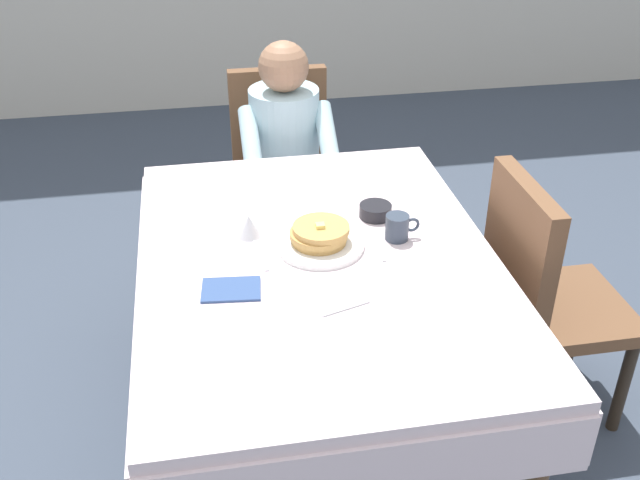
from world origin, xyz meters
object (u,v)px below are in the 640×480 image
object	(u,v)px
chair_diner	(282,160)
fork_left_of_plate	(261,255)
plate_breakfast	(320,245)
bowl_butter	(375,211)
diner_person	(286,146)
chair_right_side	(541,287)
breakfast_stack	(320,234)
cup_coffee	(398,227)
dining_table_main	(319,280)
spoon_near_edge	(345,308)
syrup_pitcher	(249,226)
knife_right_of_plate	(380,244)

from	to	relation	value
chair_diner	fork_left_of_plate	size ratio (longest dim) A/B	5.17
plate_breakfast	fork_left_of_plate	world-z (taller)	plate_breakfast
plate_breakfast	bowl_butter	size ratio (longest dim) A/B	2.55
diner_person	chair_diner	bearing A→B (deg)	-90.00
plate_breakfast	fork_left_of_plate	xyz separation A→B (m)	(-0.19, -0.02, -0.01)
chair_right_side	breakfast_stack	xyz separation A→B (m)	(-0.76, 0.06, 0.26)
chair_right_side	plate_breakfast	bearing A→B (deg)	-94.12
breakfast_stack	cup_coffee	size ratio (longest dim) A/B	1.68
dining_table_main	spoon_near_edge	world-z (taller)	spoon_near_edge
chair_diner	diner_person	world-z (taller)	diner_person
dining_table_main	bowl_butter	distance (m)	0.34
chair_right_side	spoon_near_edge	world-z (taller)	chair_right_side
chair_diner	bowl_butter	xyz separation A→B (m)	(0.20, -0.95, 0.23)
syrup_pitcher	fork_left_of_plate	xyz separation A→B (m)	(0.02, -0.13, -0.04)
chair_right_side	cup_coffee	world-z (taller)	chair_right_side
knife_right_of_plate	syrup_pitcher	bearing A→B (deg)	77.94
fork_left_of_plate	knife_right_of_plate	size ratio (longest dim) A/B	0.90
syrup_pitcher	fork_left_of_plate	world-z (taller)	syrup_pitcher
diner_person	cup_coffee	bearing A→B (deg)	103.79
plate_breakfast	knife_right_of_plate	world-z (taller)	plate_breakfast
chair_diner	chair_right_side	distance (m)	1.38
diner_person	spoon_near_edge	distance (m)	1.30
syrup_pitcher	bowl_butter	bearing A→B (deg)	6.98
knife_right_of_plate	spoon_near_edge	bearing A→B (deg)	156.13
chair_diner	diner_person	size ratio (longest dim) A/B	0.83
chair_right_side	spoon_near_edge	xyz separation A→B (m)	(-0.74, -0.28, 0.21)
bowl_butter	knife_right_of_plate	bearing A→B (deg)	-99.19
chair_diner	plate_breakfast	bearing A→B (deg)	88.91
plate_breakfast	breakfast_stack	xyz separation A→B (m)	(-0.00, 0.01, 0.04)
fork_left_of_plate	dining_table_main	bearing A→B (deg)	-106.87
dining_table_main	syrup_pitcher	xyz separation A→B (m)	(-0.20, 0.16, 0.13)
dining_table_main	syrup_pitcher	bearing A→B (deg)	140.79
dining_table_main	spoon_near_edge	xyz separation A→B (m)	(0.03, -0.28, 0.09)
plate_breakfast	bowl_butter	bearing A→B (deg)	36.36
breakfast_stack	fork_left_of_plate	bearing A→B (deg)	-171.75
chair_diner	breakfast_stack	size ratio (longest dim) A/B	4.90
breakfast_stack	knife_right_of_plate	bearing A→B (deg)	-8.22
plate_breakfast	spoon_near_edge	size ratio (longest dim) A/B	1.87
cup_coffee	spoon_near_edge	distance (m)	0.42
diner_person	plate_breakfast	size ratio (longest dim) A/B	4.00
chair_right_side	diner_person	bearing A→B (deg)	-144.06
dining_table_main	spoon_near_edge	distance (m)	0.30
plate_breakfast	breakfast_stack	size ratio (longest dim) A/B	1.48
breakfast_stack	diner_person	bearing A→B (deg)	88.70
chair_diner	cup_coffee	size ratio (longest dim) A/B	8.23
plate_breakfast	cup_coffee	distance (m)	0.26
chair_right_side	bowl_butter	distance (m)	0.62
dining_table_main	chair_right_side	world-z (taller)	chair_right_side
dining_table_main	chair_right_side	bearing A→B (deg)	0.00
diner_person	spoon_near_edge	world-z (taller)	diner_person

